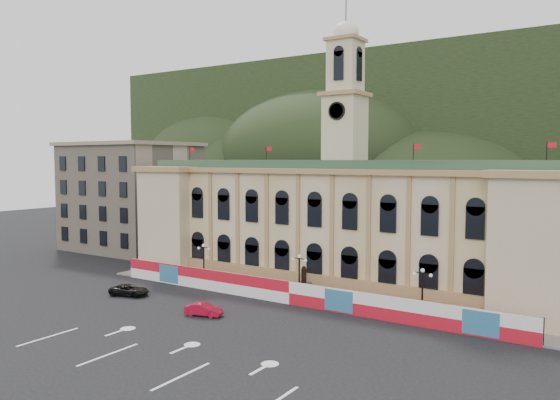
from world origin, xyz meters
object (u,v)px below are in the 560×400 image
Objects in this scene: black_suv at (129,290)px; lamp_center at (299,273)px; statue at (304,288)px; red_sedan at (204,310)px.

lamp_center is at bearing -79.78° from black_suv.
black_suv is at bearing -150.13° from statue.
statue reaches higher than black_suv.
red_sedan is at bearing -113.02° from statue.
statue is 12.48m from red_sedan.
lamp_center reaches higher than red_sedan.
black_suv is at bearing -152.66° from lamp_center.
black_suv is (-17.45, -9.02, -2.44)m from lamp_center.
red_sedan is at bearing -113.71° from black_suv.
black_suv is (-17.45, -10.02, -0.55)m from statue.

